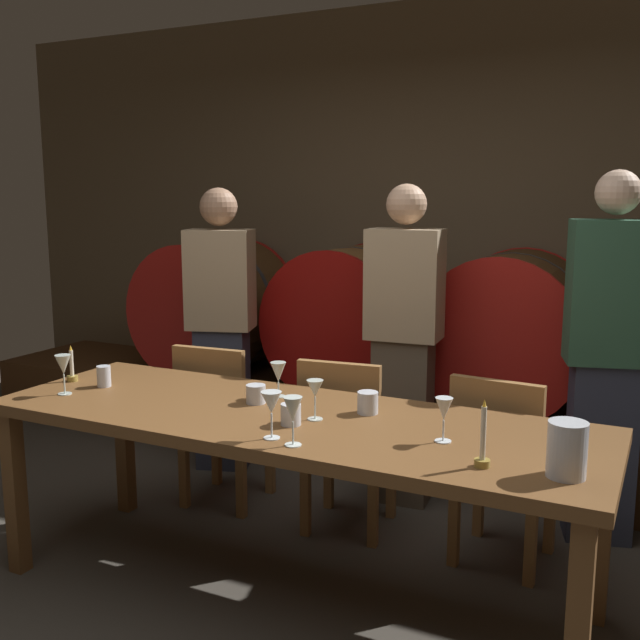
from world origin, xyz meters
name	(u,v)px	position (x,y,z in m)	size (l,w,h in m)	color
back_wall	(455,228)	(0.00, 2.63, 1.42)	(7.02, 0.24, 2.84)	brown
barrel_shelf	(424,430)	(0.00, 2.08, 0.20)	(6.32, 0.90, 0.41)	#4C2D16
wine_barrel_far_left	(215,308)	(-1.53, 2.08, 0.86)	(0.92, 0.76, 0.92)	#513319
wine_barrel_center_left	(352,319)	(-0.49, 2.08, 0.86)	(0.92, 0.76, 0.92)	brown
wine_barrel_center_right	(511,332)	(0.50, 2.08, 0.86)	(0.92, 0.76, 0.92)	#513319
dining_table	(289,432)	(-0.02, 0.37, 0.71)	(2.49, 0.83, 0.78)	brown
chair_left	(220,417)	(-0.77, 0.99, 0.49)	(0.43, 0.43, 0.88)	olive
chair_center	(345,437)	(-0.04, 0.99, 0.49)	(0.44, 0.44, 0.88)	olive
chair_right	(501,462)	(0.70, 0.98, 0.49)	(0.43, 0.43, 0.88)	olive
guest_left	(221,327)	(-1.07, 1.48, 0.87)	(0.44, 0.35, 1.68)	#33384C
guest_center	(404,343)	(0.07, 1.48, 0.87)	(0.40, 0.27, 1.70)	brown
guest_right	(607,356)	(1.07, 1.48, 0.90)	(0.43, 0.33, 1.75)	#33384C
candle_left	(72,372)	(-1.18, 0.38, 0.82)	(0.05, 0.05, 0.17)	olive
candle_right	(483,448)	(0.81, 0.14, 0.84)	(0.05, 0.05, 0.23)	olive
pitcher	(567,449)	(1.07, 0.17, 0.87)	(0.12, 0.12, 0.18)	silver
wine_glass_far_left	(63,366)	(-1.04, 0.20, 0.91)	(0.07, 0.07, 0.18)	silver
wine_glass_left	(278,373)	(-0.18, 0.57, 0.88)	(0.07, 0.07, 0.15)	silver
wine_glass_center_left	(271,404)	(0.07, 0.08, 0.91)	(0.08, 0.08, 0.17)	white
wine_glass_center_right	(315,390)	(0.11, 0.35, 0.90)	(0.07, 0.07, 0.16)	silver
wine_glass_right	(293,411)	(0.17, 0.05, 0.90)	(0.07, 0.07, 0.18)	silver
wine_glass_far_right	(444,411)	(0.63, 0.32, 0.89)	(0.06, 0.06, 0.16)	white
cup_far_left	(104,376)	(-0.98, 0.37, 0.83)	(0.06, 0.06, 0.10)	silver
cup_center_left	(256,394)	(-0.22, 0.45, 0.82)	(0.08, 0.08, 0.08)	silver
cup_center_right	(291,414)	(0.05, 0.25, 0.82)	(0.08, 0.08, 0.08)	silver
cup_far_right	(368,403)	(0.26, 0.52, 0.82)	(0.08, 0.08, 0.09)	silver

